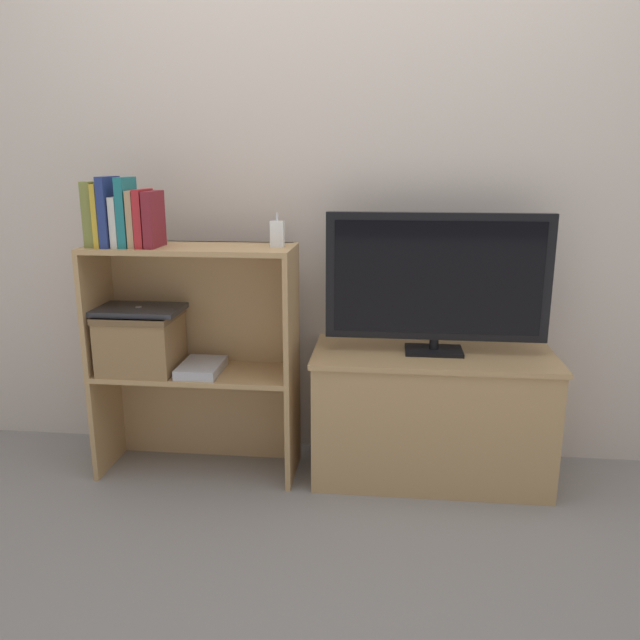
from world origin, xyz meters
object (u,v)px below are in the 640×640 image
(book_mustard, at_px, (103,215))
(laptop, at_px, (139,310))
(tv, at_px, (437,280))
(book_navy, at_px, (110,212))
(tv_stand, at_px, (431,414))
(book_tan, at_px, (136,219))
(book_crimson, at_px, (144,218))
(book_teal, at_px, (127,212))
(book_maroon, at_px, (154,219))
(baby_monitor, at_px, (277,234))
(book_olive, at_px, (94,214))
(book_ivory, at_px, (119,222))
(storage_basket_left, at_px, (141,339))
(magazine_stack, at_px, (201,368))

(book_mustard, bearing_deg, laptop, 16.52)
(tv, height_order, book_navy, book_navy)
(tv_stand, height_order, book_tan, book_tan)
(tv_stand, distance_m, book_crimson, 1.34)
(book_navy, height_order, book_teal, book_navy)
(book_maroon, height_order, baby_monitor, book_maroon)
(book_olive, height_order, book_mustard, book_olive)
(book_ivory, bearing_deg, storage_basket_left, 38.23)
(book_mustard, relative_size, book_crimson, 1.09)
(book_crimson, bearing_deg, book_tan, 180.00)
(tv, bearing_deg, book_crimson, -174.80)
(tv_stand, distance_m, book_maroon, 1.31)
(book_tan, bearing_deg, tv, 5.06)
(book_navy, bearing_deg, baby_monitor, 4.13)
(book_ivory, distance_m, book_tan, 0.07)
(book_ivory, bearing_deg, book_tan, 0.00)
(book_tan, bearing_deg, book_mustard, -180.00)
(book_tan, height_order, book_maroon, book_tan)
(book_tan, height_order, book_crimson, book_crimson)
(book_navy, xyz_separation_m, storage_basket_left, (0.07, 0.03, -0.50))
(book_crimson, bearing_deg, book_mustard, -180.00)
(book_mustard, relative_size, magazine_stack, 1.02)
(book_olive, relative_size, book_ivory, 1.30)
(tv, distance_m, book_navy, 1.25)
(book_mustard, xyz_separation_m, book_navy, (0.03, 0.00, 0.01))
(tv, distance_m, magazine_stack, 0.98)
(book_olive, bearing_deg, laptop, 12.58)
(baby_monitor, height_order, laptop, baby_monitor)
(laptop, bearing_deg, book_olive, -167.42)
(tv, height_order, magazine_stack, tv)
(book_mustard, relative_size, book_navy, 0.90)
(laptop, bearing_deg, book_maroon, -17.24)
(book_navy, xyz_separation_m, book_ivory, (0.03, -0.00, -0.04))
(book_navy, relative_size, storage_basket_left, 0.87)
(book_tan, relative_size, laptop, 0.63)
(book_navy, relative_size, book_crimson, 1.21)
(tv_stand, height_order, book_navy, book_navy)
(book_olive, relative_size, book_maroon, 1.16)
(baby_monitor, xyz_separation_m, storage_basket_left, (-0.55, -0.01, -0.42))
(tv, xyz_separation_m, book_teal, (-1.16, -0.10, 0.25))
(book_teal, bearing_deg, book_olive, 180.00)
(book_tan, xyz_separation_m, storage_basket_left, (-0.03, 0.03, -0.47))
(book_ivory, distance_m, magazine_stack, 0.64)
(magazine_stack, bearing_deg, book_maroon, -171.82)
(book_navy, bearing_deg, book_ivory, -0.00)
(tv, height_order, book_crimson, book_crimson)
(tv, relative_size, book_maroon, 4.08)
(tv_stand, relative_size, book_ivory, 5.05)
(book_tan, bearing_deg, book_crimson, 0.00)
(book_olive, distance_m, book_teal, 0.13)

